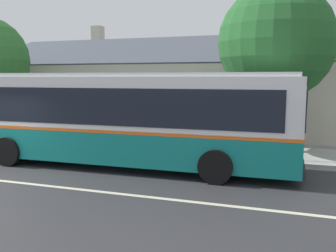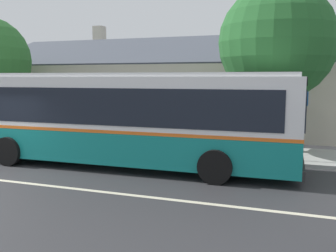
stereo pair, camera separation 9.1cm
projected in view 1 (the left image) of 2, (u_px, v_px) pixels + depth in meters
sidewalk_far at (83, 143)px, 16.90m from camera, size 60.00×3.00×0.15m
community_building at (167, 94)px, 24.05m from camera, size 20.64×10.27×6.57m
transit_bus at (113, 116)px, 12.77m from camera, size 12.39×2.92×3.16m
bench_by_building at (42, 130)px, 17.58m from camera, size 1.89×0.51×0.94m
street_tree_primary at (276, 43)px, 14.31m from camera, size 4.45×4.45×6.56m
bus_stop_sign at (301, 118)px, 12.79m from camera, size 0.36×0.07×2.40m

